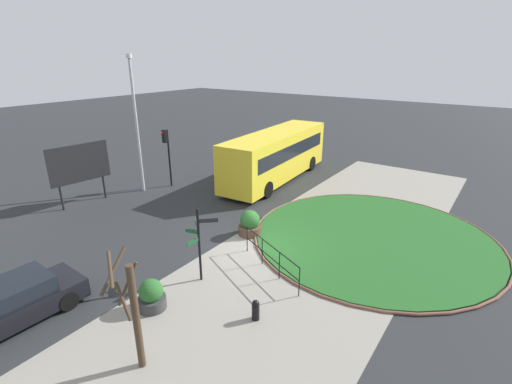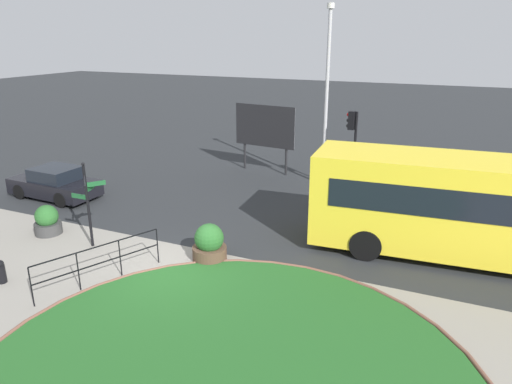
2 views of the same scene
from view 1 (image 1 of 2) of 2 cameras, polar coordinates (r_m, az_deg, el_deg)
name	(u,v)px [view 1 (image 1 of 2)]	position (r m, az deg, el deg)	size (l,w,h in m)	color
ground	(261,248)	(16.29, 0.79, -8.68)	(120.00, 120.00, 0.00)	#282B2D
sidewalk_paving	(305,263)	(15.34, 7.56, -10.83)	(32.00, 7.69, 0.02)	gray
grass_island	(373,237)	(17.95, 17.52, -6.62)	(10.66, 10.66, 0.10)	#235B23
grass_kerb_ring	(373,237)	(17.95, 17.52, -6.60)	(10.97, 10.97, 0.11)	brown
signpost_directional	(199,240)	(13.56, -8.79, -7.25)	(1.12, 1.04, 2.90)	black
bollard_foreground	(256,310)	(12.23, -0.06, -17.68)	(0.25, 0.25, 0.72)	black
railing_grass_edge	(270,255)	(14.34, 2.25, -9.64)	(1.57, 3.40, 1.16)	black
bus_yellow	(276,155)	(24.61, 3.11, 5.77)	(10.37, 3.28, 3.20)	yellow
car_near_lane	(17,302)	(14.27, -32.90, -14.00)	(3.98, 1.92, 1.35)	black
traffic_light_near	(166,145)	(23.59, -13.63, 6.98)	(0.49, 0.28, 3.64)	black
lamppost_tall	(136,121)	(23.00, -17.96, 10.32)	(0.32, 0.32, 7.97)	#B7B7BC
billboard_left	(79,165)	(22.40, -25.58, 3.84)	(3.30, 0.51, 3.42)	black
planter_near_signpost	(250,224)	(17.24, -0.94, -4.95)	(1.08, 1.08, 1.20)	brown
planter_kerbside	(151,296)	(13.07, -15.80, -15.16)	(0.93, 0.93, 1.07)	#383838
street_tree_bare	(132,310)	(10.36, -18.50, -16.85)	(1.07, 0.95, 3.41)	#423323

